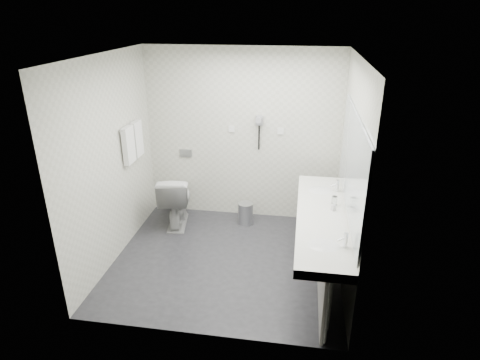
# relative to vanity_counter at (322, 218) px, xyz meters

# --- Properties ---
(floor) EXTENTS (2.80, 2.80, 0.00)m
(floor) POSITION_rel_vanity_counter_xyz_m (-1.12, 0.20, -0.80)
(floor) COLOR #242328
(floor) RESTS_ON ground
(ceiling) EXTENTS (2.80, 2.80, 0.00)m
(ceiling) POSITION_rel_vanity_counter_xyz_m (-1.12, 0.20, 1.70)
(ceiling) COLOR silver
(ceiling) RESTS_ON wall_back
(wall_back) EXTENTS (2.80, 0.00, 2.80)m
(wall_back) POSITION_rel_vanity_counter_xyz_m (-1.12, 1.50, 0.45)
(wall_back) COLOR beige
(wall_back) RESTS_ON floor
(wall_front) EXTENTS (2.80, 0.00, 2.80)m
(wall_front) POSITION_rel_vanity_counter_xyz_m (-1.12, -1.10, 0.45)
(wall_front) COLOR beige
(wall_front) RESTS_ON floor
(wall_left) EXTENTS (0.00, 2.60, 2.60)m
(wall_left) POSITION_rel_vanity_counter_xyz_m (-2.52, 0.20, 0.45)
(wall_left) COLOR beige
(wall_left) RESTS_ON floor
(wall_right) EXTENTS (0.00, 2.60, 2.60)m
(wall_right) POSITION_rel_vanity_counter_xyz_m (0.27, 0.20, 0.45)
(wall_right) COLOR beige
(wall_right) RESTS_ON floor
(vanity_counter) EXTENTS (0.55, 2.20, 0.10)m
(vanity_counter) POSITION_rel_vanity_counter_xyz_m (0.00, 0.00, 0.00)
(vanity_counter) COLOR silver
(vanity_counter) RESTS_ON floor
(vanity_panel) EXTENTS (0.03, 2.15, 0.75)m
(vanity_panel) POSITION_rel_vanity_counter_xyz_m (0.02, 0.00, -0.42)
(vanity_panel) COLOR gray
(vanity_panel) RESTS_ON floor
(vanity_post_near) EXTENTS (0.06, 0.06, 0.75)m
(vanity_post_near) POSITION_rel_vanity_counter_xyz_m (0.05, -1.04, -0.42)
(vanity_post_near) COLOR silver
(vanity_post_near) RESTS_ON floor
(vanity_post_far) EXTENTS (0.06, 0.06, 0.75)m
(vanity_post_far) POSITION_rel_vanity_counter_xyz_m (0.05, 1.04, -0.42)
(vanity_post_far) COLOR silver
(vanity_post_far) RESTS_ON floor
(mirror) EXTENTS (0.02, 2.20, 1.05)m
(mirror) POSITION_rel_vanity_counter_xyz_m (0.26, 0.00, 0.65)
(mirror) COLOR #B2BCC6
(mirror) RESTS_ON wall_right
(basin_near) EXTENTS (0.40, 0.31, 0.05)m
(basin_near) POSITION_rel_vanity_counter_xyz_m (0.00, -0.65, 0.04)
(basin_near) COLOR silver
(basin_near) RESTS_ON vanity_counter
(basin_far) EXTENTS (0.40, 0.31, 0.05)m
(basin_far) POSITION_rel_vanity_counter_xyz_m (0.00, 0.65, 0.04)
(basin_far) COLOR silver
(basin_far) RESTS_ON vanity_counter
(faucet_near) EXTENTS (0.04, 0.04, 0.15)m
(faucet_near) POSITION_rel_vanity_counter_xyz_m (0.19, -0.65, 0.12)
(faucet_near) COLOR silver
(faucet_near) RESTS_ON vanity_counter
(faucet_far) EXTENTS (0.04, 0.04, 0.15)m
(faucet_far) POSITION_rel_vanity_counter_xyz_m (0.19, 0.65, 0.12)
(faucet_far) COLOR silver
(faucet_far) RESTS_ON vanity_counter
(soap_bottle_a) EXTENTS (0.06, 0.06, 0.10)m
(soap_bottle_a) POSITION_rel_vanity_counter_xyz_m (0.13, 0.12, 0.10)
(soap_bottle_a) COLOR beige
(soap_bottle_a) RESTS_ON vanity_counter
(glass_left) EXTENTS (0.07, 0.07, 0.11)m
(glass_left) POSITION_rel_vanity_counter_xyz_m (0.14, 0.24, 0.11)
(glass_left) COLOR silver
(glass_left) RESTS_ON vanity_counter
(toilet) EXTENTS (0.56, 0.83, 0.78)m
(toilet) POSITION_rel_vanity_counter_xyz_m (-2.03, 1.03, -0.41)
(toilet) COLOR silver
(toilet) RESTS_ON floor
(flush_plate) EXTENTS (0.18, 0.02, 0.12)m
(flush_plate) POSITION_rel_vanity_counter_xyz_m (-1.98, 1.49, 0.15)
(flush_plate) COLOR #B2B5BA
(flush_plate) RESTS_ON wall_back
(pedal_bin) EXTENTS (0.27, 0.27, 0.31)m
(pedal_bin) POSITION_rel_vanity_counter_xyz_m (-1.02, 1.20, -0.64)
(pedal_bin) COLOR #B2B5BA
(pedal_bin) RESTS_ON floor
(bin_lid) EXTENTS (0.22, 0.22, 0.02)m
(bin_lid) POSITION_rel_vanity_counter_xyz_m (-1.02, 1.20, -0.48)
(bin_lid) COLOR #B2B5BA
(bin_lid) RESTS_ON pedal_bin
(towel_rail) EXTENTS (0.02, 0.62, 0.02)m
(towel_rail) POSITION_rel_vanity_counter_xyz_m (-2.47, 0.75, 0.75)
(towel_rail) COLOR silver
(towel_rail) RESTS_ON wall_left
(towel_near) EXTENTS (0.07, 0.24, 0.48)m
(towel_near) POSITION_rel_vanity_counter_xyz_m (-2.46, 0.61, 0.53)
(towel_near) COLOR white
(towel_near) RESTS_ON towel_rail
(towel_far) EXTENTS (0.07, 0.24, 0.48)m
(towel_far) POSITION_rel_vanity_counter_xyz_m (-2.46, 0.89, 0.53)
(towel_far) COLOR white
(towel_far) RESTS_ON towel_rail
(dryer_cradle) EXTENTS (0.10, 0.04, 0.14)m
(dryer_cradle) POSITION_rel_vanity_counter_xyz_m (-0.88, 1.47, 0.70)
(dryer_cradle) COLOR gray
(dryer_cradle) RESTS_ON wall_back
(dryer_barrel) EXTENTS (0.08, 0.14, 0.08)m
(dryer_barrel) POSITION_rel_vanity_counter_xyz_m (-0.88, 1.40, 0.73)
(dryer_barrel) COLOR gray
(dryer_barrel) RESTS_ON dryer_cradle
(dryer_cord) EXTENTS (0.02, 0.02, 0.35)m
(dryer_cord) POSITION_rel_vanity_counter_xyz_m (-0.88, 1.46, 0.45)
(dryer_cord) COLOR black
(dryer_cord) RESTS_ON dryer_cradle
(switch_plate_a) EXTENTS (0.09, 0.02, 0.09)m
(switch_plate_a) POSITION_rel_vanity_counter_xyz_m (-1.27, 1.49, 0.55)
(switch_plate_a) COLOR silver
(switch_plate_a) RESTS_ON wall_back
(switch_plate_b) EXTENTS (0.09, 0.02, 0.09)m
(switch_plate_b) POSITION_rel_vanity_counter_xyz_m (-0.57, 1.49, 0.55)
(switch_plate_b) COLOR silver
(switch_plate_b) RESTS_ON wall_back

